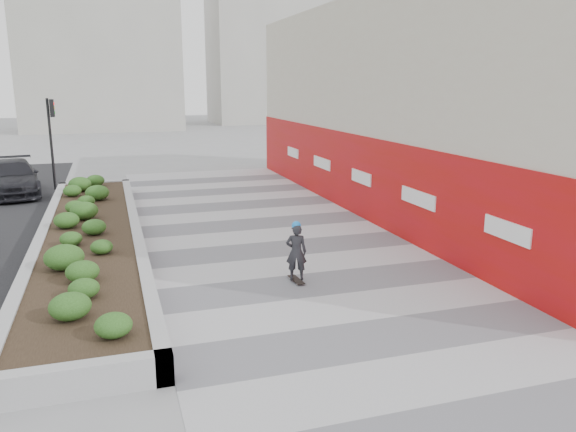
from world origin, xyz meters
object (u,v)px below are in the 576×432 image
at_px(planter, 90,233).
at_px(car_dark, 13,178).
at_px(traffic_signal_near, 52,130).
at_px(skateboarder, 296,252).

distance_m(planter, car_dark, 10.33).
relative_size(traffic_signal_near, car_dark, 0.80).
xyz_separation_m(planter, skateboarder, (4.97, -4.90, 0.38)).
height_order(skateboarder, car_dark, skateboarder).
distance_m(skateboarder, car_dark, 16.88).
bearing_deg(car_dark, traffic_signal_near, 15.15).
xyz_separation_m(traffic_signal_near, skateboarder, (6.69, -15.40, -1.96)).
bearing_deg(planter, skateboarder, -44.60).
relative_size(planter, car_dark, 3.45).
height_order(planter, skateboarder, skateboarder).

